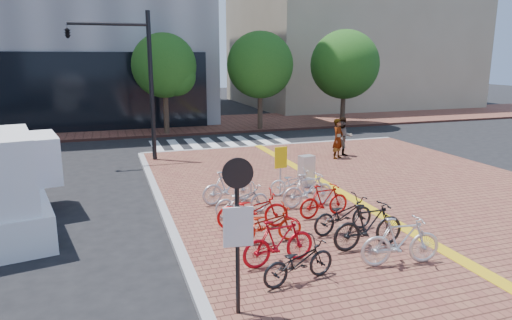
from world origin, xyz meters
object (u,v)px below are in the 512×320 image
object	(u,v)px
bike_7	(369,226)
box_truck	(2,185)
bike_4	(242,200)
bike_3	(253,210)
utility_box	(306,171)
bike_5	(228,187)
bike_0	(299,262)
bike_8	(343,215)
bike_9	(324,201)
pedestrian_b	(343,137)
notice_sign	(238,218)
yellow_sign	(281,162)
bike_2	(267,224)
traffic_light_pole	(114,59)
pedestrian_a	(338,139)
bike_1	(279,242)
bike_10	(308,190)
bike_6	(401,241)
bike_11	(293,182)

from	to	relation	value
bike_7	box_truck	xyz separation A→B (m)	(-8.59, 4.40, 0.61)
bike_4	bike_3	bearing A→B (deg)	168.13
utility_box	bike_5	bearing A→B (deg)	-162.61
bike_0	bike_8	distance (m)	3.08
bike_9	pedestrian_b	xyz separation A→B (m)	(4.62, 7.30, 0.42)
bike_4	box_truck	xyz separation A→B (m)	(-6.38, 1.17, 0.73)
bike_5	notice_sign	world-z (taller)	notice_sign
yellow_sign	bike_2	bearing A→B (deg)	-116.27
notice_sign	traffic_light_pole	size ratio (longest dim) A/B	0.45
bike_0	pedestrian_a	distance (m)	12.14
bike_1	traffic_light_pole	size ratio (longest dim) A/B	0.27
bike_10	bike_9	bearing A→B (deg)	177.04
bike_7	pedestrian_a	distance (m)	10.14
bike_9	traffic_light_pole	bearing A→B (deg)	23.29
bike_7	notice_sign	distance (m)	4.38
bike_6	traffic_light_pole	xyz separation A→B (m)	(-5.50, 12.69, 3.90)
bike_2	pedestrian_b	xyz separation A→B (m)	(6.83, 8.54, 0.43)
bike_0	pedestrian_b	distance (m)	12.72
bike_5	yellow_sign	world-z (taller)	yellow_sign
bike_1	notice_sign	distance (m)	2.55
bike_4	traffic_light_pole	distance (m)	9.84
pedestrian_a	utility_box	bearing A→B (deg)	-165.26
bike_3	bike_8	xyz separation A→B (m)	(2.17, -1.04, -0.03)
notice_sign	box_truck	xyz separation A→B (m)	(-4.81, 6.21, -0.65)
bike_4	notice_sign	size ratio (longest dim) A/B	0.60
bike_10	notice_sign	world-z (taller)	notice_sign
bike_1	bike_0	bearing A→B (deg)	178.26
bike_7	bike_8	size ratio (longest dim) A/B	1.04
bike_3	yellow_sign	distance (m)	3.22
bike_0	bike_1	size ratio (longest dim) A/B	0.96
bike_1	bike_4	world-z (taller)	bike_1
bike_4	bike_10	size ratio (longest dim) A/B	0.98
bike_0	yellow_sign	size ratio (longest dim) A/B	1.03
bike_3	pedestrian_a	distance (m)	9.55
bike_3	bike_2	bearing A→B (deg)	-170.95
bike_11	bike_10	bearing A→B (deg)	178.35
bike_5	bike_7	distance (m)	5.03
pedestrian_a	pedestrian_b	world-z (taller)	pedestrian_a
notice_sign	traffic_light_pole	xyz separation A→B (m)	(-1.53, 13.48, 2.64)
bike_2	bike_6	distance (m)	3.20
bike_1	bike_7	size ratio (longest dim) A/B	0.92
bike_9	bike_10	distance (m)	1.00
bike_9	bike_11	xyz separation A→B (m)	(0.02, 2.32, -0.06)
bike_0	pedestrian_b	size ratio (longest dim) A/B	0.94
bike_1	bike_8	xyz separation A→B (m)	(2.30, 1.25, -0.05)
bike_5	pedestrian_b	bearing A→B (deg)	-63.99
bike_6	bike_11	distance (m)	5.70
bike_9	yellow_sign	bearing A→B (deg)	3.31
pedestrian_a	box_truck	world-z (taller)	box_truck
bike_8	utility_box	bearing A→B (deg)	-20.68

